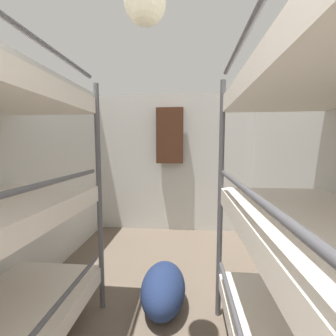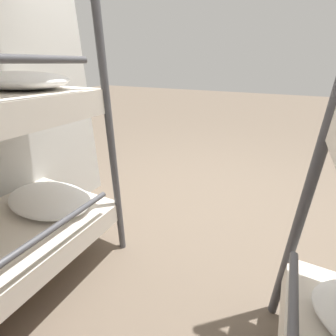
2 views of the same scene
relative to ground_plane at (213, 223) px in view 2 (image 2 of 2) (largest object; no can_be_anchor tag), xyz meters
name	(u,v)px [view 2 (image 2 of 2)]	position (x,y,z in m)	size (l,w,h in m)	color
ground_plane	(213,223)	(0.00, 0.00, 0.00)	(20.00, 20.00, 0.00)	#6B5B4C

